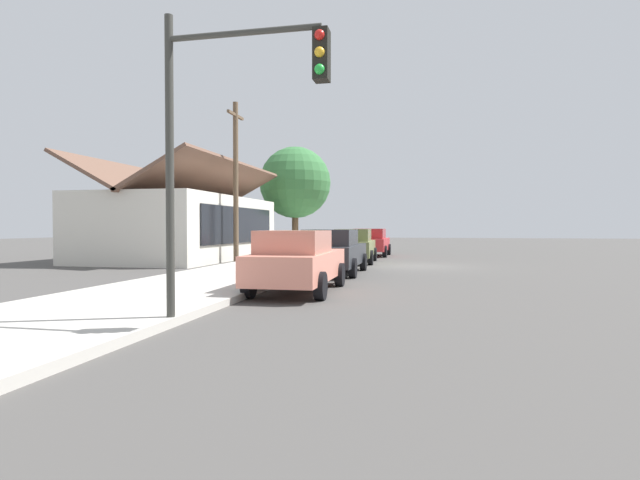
{
  "coord_description": "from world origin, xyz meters",
  "views": [
    {
      "loc": [
        -21.97,
        -0.65,
        1.67
      ],
      "look_at": [
        -1.41,
        3.8,
        1.14
      ],
      "focal_mm": 28.32,
      "sensor_mm": 36.0,
      "label": 1
    }
  ],
  "objects_px": {
    "car_coral": "(297,261)",
    "fire_hydrant_red": "(313,255)",
    "utility_pole_wooden": "(236,179)",
    "car_charcoal": "(333,251)",
    "car_olive": "(354,246)",
    "car_cherry": "(371,242)",
    "shade_tree": "(295,183)",
    "traffic_light_main": "(229,115)"
  },
  "relations": [
    {
      "from": "car_coral",
      "to": "fire_hydrant_red",
      "type": "height_order",
      "value": "car_coral"
    },
    {
      "from": "utility_pole_wooden",
      "to": "fire_hydrant_red",
      "type": "relative_size",
      "value": 10.56
    },
    {
      "from": "car_charcoal",
      "to": "car_olive",
      "type": "relative_size",
      "value": 1.06
    },
    {
      "from": "car_olive",
      "to": "car_cherry",
      "type": "xyz_separation_m",
      "value": [
        5.77,
        -0.12,
        0.0
      ]
    },
    {
      "from": "car_charcoal",
      "to": "shade_tree",
      "type": "bearing_deg",
      "value": 19.09
    },
    {
      "from": "car_coral",
      "to": "shade_tree",
      "type": "bearing_deg",
      "value": 14.27
    },
    {
      "from": "car_coral",
      "to": "traffic_light_main",
      "type": "relative_size",
      "value": 0.88
    },
    {
      "from": "traffic_light_main",
      "to": "car_charcoal",
      "type": "bearing_deg",
      "value": 1.06
    },
    {
      "from": "car_charcoal",
      "to": "utility_pole_wooden",
      "type": "distance_m",
      "value": 7.75
    },
    {
      "from": "car_charcoal",
      "to": "fire_hydrant_red",
      "type": "distance_m",
      "value": 3.53
    },
    {
      "from": "car_cherry",
      "to": "fire_hydrant_red",
      "type": "relative_size",
      "value": 6.09
    },
    {
      "from": "car_coral",
      "to": "fire_hydrant_red",
      "type": "xyz_separation_m",
      "value": [
        8.42,
        1.55,
        -0.32
      ]
    },
    {
      "from": "shade_tree",
      "to": "utility_pole_wooden",
      "type": "xyz_separation_m",
      "value": [
        -10.88,
        -0.05,
        -0.76
      ]
    },
    {
      "from": "car_charcoal",
      "to": "shade_tree",
      "type": "distance_m",
      "value": 16.81
    },
    {
      "from": "car_charcoal",
      "to": "traffic_light_main",
      "type": "bearing_deg",
      "value": -179.61
    },
    {
      "from": "car_olive",
      "to": "shade_tree",
      "type": "distance_m",
      "value": 11.76
    },
    {
      "from": "car_charcoal",
      "to": "car_olive",
      "type": "height_order",
      "value": "same"
    },
    {
      "from": "car_olive",
      "to": "shade_tree",
      "type": "height_order",
      "value": "shade_tree"
    },
    {
      "from": "car_olive",
      "to": "traffic_light_main",
      "type": "xyz_separation_m",
      "value": [
        -15.73,
        -0.25,
        2.68
      ]
    },
    {
      "from": "shade_tree",
      "to": "traffic_light_main",
      "type": "bearing_deg",
      "value": -167.32
    },
    {
      "from": "car_olive",
      "to": "shade_tree",
      "type": "relative_size",
      "value": 0.64
    },
    {
      "from": "fire_hydrant_red",
      "to": "shade_tree",
      "type": "bearing_deg",
      "value": 18.37
    },
    {
      "from": "shade_tree",
      "to": "traffic_light_main",
      "type": "xyz_separation_m",
      "value": [
        -25.4,
        -5.71,
        -1.2
      ]
    },
    {
      "from": "car_coral",
      "to": "shade_tree",
      "type": "height_order",
      "value": "shade_tree"
    },
    {
      "from": "car_charcoal",
      "to": "traffic_light_main",
      "type": "xyz_separation_m",
      "value": [
        -10.01,
        -0.19,
        2.67
      ]
    },
    {
      "from": "shade_tree",
      "to": "traffic_light_main",
      "type": "distance_m",
      "value": 26.06
    },
    {
      "from": "traffic_light_main",
      "to": "shade_tree",
      "type": "bearing_deg",
      "value": 12.68
    },
    {
      "from": "car_cherry",
      "to": "utility_pole_wooden",
      "type": "distance_m",
      "value": 9.43
    },
    {
      "from": "car_charcoal",
      "to": "utility_pole_wooden",
      "type": "bearing_deg",
      "value": 49.83
    },
    {
      "from": "car_charcoal",
      "to": "fire_hydrant_red",
      "type": "relative_size",
      "value": 6.84
    },
    {
      "from": "car_charcoal",
      "to": "traffic_light_main",
      "type": "height_order",
      "value": "traffic_light_main"
    },
    {
      "from": "car_cherry",
      "to": "shade_tree",
      "type": "relative_size",
      "value": 0.61
    },
    {
      "from": "traffic_light_main",
      "to": "utility_pole_wooden",
      "type": "height_order",
      "value": "utility_pole_wooden"
    },
    {
      "from": "car_olive",
      "to": "traffic_light_main",
      "type": "height_order",
      "value": "traffic_light_main"
    },
    {
      "from": "fire_hydrant_red",
      "to": "car_coral",
      "type": "bearing_deg",
      "value": -169.56
    },
    {
      "from": "traffic_light_main",
      "to": "utility_pole_wooden",
      "type": "bearing_deg",
      "value": 21.29
    },
    {
      "from": "car_cherry",
      "to": "fire_hydrant_red",
      "type": "xyz_separation_m",
      "value": [
        -8.31,
        1.53,
        -0.32
      ]
    },
    {
      "from": "utility_pole_wooden",
      "to": "shade_tree",
      "type": "bearing_deg",
      "value": 0.28
    },
    {
      "from": "car_coral",
      "to": "utility_pole_wooden",
      "type": "bearing_deg",
      "value": 28.73
    },
    {
      "from": "car_coral",
      "to": "fire_hydrant_red",
      "type": "relative_size",
      "value": 6.41
    },
    {
      "from": "car_cherry",
      "to": "traffic_light_main",
      "type": "relative_size",
      "value": 0.83
    },
    {
      "from": "shade_tree",
      "to": "utility_pole_wooden",
      "type": "distance_m",
      "value": 10.91
    }
  ]
}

